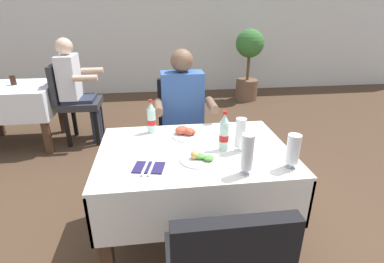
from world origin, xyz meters
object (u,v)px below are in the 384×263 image
(potted_plant_corner, at_px, (249,59))
(background_patron, at_px, (76,86))
(main_dining_table, at_px, (194,171))
(plate_far_diner, at_px, (187,133))
(beer_glass_left, at_px, (247,155))
(seated_diner_far, at_px, (183,115))
(background_dining_table, at_px, (15,102))
(cola_bottle_primary, at_px, (151,118))
(background_table_tumbler, at_px, (13,80))
(cola_bottle_secondary, at_px, (224,133))
(napkin_cutlery_set, at_px, (149,167))
(beer_glass_right, at_px, (293,151))
(beer_glass_middle, at_px, (240,134))
(background_chair_right, at_px, (73,99))
(chair_far_diner_seat, at_px, (182,127))
(plate_near_camera, at_px, (199,158))

(potted_plant_corner, bearing_deg, background_patron, -150.27)
(main_dining_table, distance_m, plate_far_diner, 0.29)
(beer_glass_left, bearing_deg, seated_diner_far, 102.68)
(background_dining_table, height_order, potted_plant_corner, potted_plant_corner)
(main_dining_table, xyz_separation_m, cola_bottle_primary, (-0.27, 0.31, 0.27))
(background_table_tumbler, bearing_deg, main_dining_table, -46.07)
(cola_bottle_secondary, xyz_separation_m, napkin_cutlery_set, (-0.47, -0.17, -0.11))
(potted_plant_corner, bearing_deg, background_dining_table, -155.90)
(plate_far_diner, bearing_deg, beer_glass_right, -44.62)
(background_dining_table, xyz_separation_m, background_table_tumbler, (0.01, 0.06, 0.24))
(beer_glass_middle, xyz_separation_m, beer_glass_right, (0.23, -0.24, -0.01))
(cola_bottle_primary, bearing_deg, background_patron, 119.77)
(background_dining_table, bearing_deg, background_chair_right, 0.00)
(chair_far_diner_seat, xyz_separation_m, seated_diner_far, (0.00, -0.11, 0.16))
(plate_near_camera, distance_m, beer_glass_right, 0.53)
(cola_bottle_primary, distance_m, background_table_tumbler, 2.29)
(chair_far_diner_seat, bearing_deg, napkin_cutlery_set, -105.60)
(seated_diner_far, height_order, plate_far_diner, seated_diner_far)
(main_dining_table, bearing_deg, beer_glass_middle, -13.68)
(main_dining_table, relative_size, background_chair_right, 1.26)
(cola_bottle_secondary, distance_m, background_chair_right, 2.39)
(beer_glass_right, xyz_separation_m, background_patron, (-1.68, 2.19, -0.12))
(seated_diner_far, xyz_separation_m, background_table_tumbler, (-1.87, 1.23, 0.07))
(seated_diner_far, xyz_separation_m, napkin_cutlery_set, (-0.29, -0.92, 0.02))
(chair_far_diner_seat, relative_size, background_table_tumbler, 8.82)
(cola_bottle_secondary, height_order, background_chair_right, cola_bottle_secondary)
(cola_bottle_primary, relative_size, background_dining_table, 0.27)
(seated_diner_far, bearing_deg, cola_bottle_primary, -123.82)
(beer_glass_right, bearing_deg, plate_far_diner, 135.38)
(beer_glass_left, relative_size, cola_bottle_secondary, 0.90)
(beer_glass_left, relative_size, beer_glass_right, 1.15)
(napkin_cutlery_set, relative_size, background_chair_right, 0.20)
(background_patron, distance_m, potted_plant_corner, 2.99)
(background_table_tumbler, distance_m, potted_plant_corner, 3.59)
(background_patron, bearing_deg, seated_diner_far, -45.08)
(main_dining_table, distance_m, beer_glass_right, 0.66)
(napkin_cutlery_set, distance_m, background_chair_right, 2.29)
(seated_diner_far, bearing_deg, beer_glass_middle, -70.41)
(plate_far_diner, xyz_separation_m, beer_glass_right, (0.53, -0.52, 0.08))
(main_dining_table, height_order, plate_near_camera, plate_near_camera)
(seated_diner_far, bearing_deg, background_dining_table, 148.15)
(chair_far_diner_seat, height_order, plate_far_diner, chair_far_diner_seat)
(beer_glass_middle, bearing_deg, seated_diner_far, 109.59)
(beer_glass_right, relative_size, potted_plant_corner, 0.17)
(beer_glass_left, bearing_deg, background_dining_table, 133.66)
(beer_glass_left, distance_m, beer_glass_right, 0.27)
(plate_near_camera, distance_m, background_patron, 2.35)
(main_dining_table, bearing_deg, cola_bottle_primary, 130.50)
(cola_bottle_primary, bearing_deg, napkin_cutlery_set, -92.35)
(cola_bottle_primary, distance_m, background_dining_table, 2.27)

